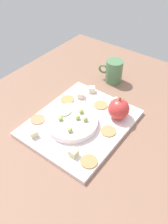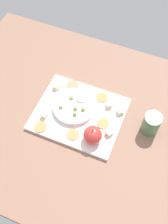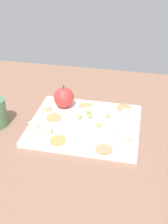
% 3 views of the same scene
% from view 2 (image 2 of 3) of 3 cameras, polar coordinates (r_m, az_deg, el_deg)
% --- Properties ---
extents(table, '(1.14, 0.88, 0.05)m').
position_cam_2_polar(table, '(1.15, -1.95, -1.57)').
color(table, '#8B6350').
rests_on(table, ground).
extents(platter, '(0.35, 0.29, 0.01)m').
position_cam_2_polar(platter, '(1.13, -1.01, -0.43)').
color(platter, white).
rests_on(platter, table).
extents(serving_dish, '(0.17, 0.17, 0.02)m').
position_cam_2_polar(serving_dish, '(1.13, -2.13, 1.09)').
color(serving_dish, white).
rests_on(serving_dish, platter).
extents(apple_whole, '(0.07, 0.07, 0.07)m').
position_cam_2_polar(apple_whole, '(1.04, 1.79, -4.72)').
color(apple_whole, red).
rests_on(apple_whole, platter).
extents(apple_stem, '(0.01, 0.01, 0.01)m').
position_cam_2_polar(apple_stem, '(1.00, 1.85, -3.67)').
color(apple_stem, brown).
rests_on(apple_stem, apple_whole).
extents(cheese_cube_0, '(0.03, 0.03, 0.02)m').
position_cam_2_polar(cheese_cube_0, '(1.19, -5.70, 5.16)').
color(cheese_cube_0, beige).
rests_on(cheese_cube_0, platter).
extents(cheese_cube_1, '(0.03, 0.03, 0.02)m').
position_cam_2_polar(cheese_cube_1, '(1.12, 7.38, 0.05)').
color(cheese_cube_1, beige).
rests_on(cheese_cube_1, platter).
extents(cheese_cube_2, '(0.03, 0.03, 0.02)m').
position_cam_2_polar(cheese_cube_2, '(1.07, 5.15, -4.30)').
color(cheese_cube_2, beige).
rests_on(cheese_cube_2, platter).
extents(cheese_cube_3, '(0.02, 0.02, 0.02)m').
position_cam_2_polar(cheese_cube_3, '(1.12, -8.18, -0.68)').
color(cheese_cube_3, beige).
rests_on(cheese_cube_3, platter).
extents(cheese_cube_4, '(0.03, 0.03, 0.02)m').
position_cam_2_polar(cheese_cube_4, '(1.13, 5.12, 1.43)').
color(cheese_cube_4, beige).
rests_on(cheese_cube_4, platter).
extents(cracker_0, '(0.05, 0.05, 0.00)m').
position_cam_2_polar(cracker_0, '(1.16, 3.73, 3.00)').
color(cracker_0, tan).
rests_on(cracker_0, platter).
extents(cracker_1, '(0.05, 0.05, 0.00)m').
position_cam_2_polar(cracker_1, '(1.08, -2.27, -4.60)').
color(cracker_1, tan).
rests_on(cracker_1, platter).
extents(cracker_2, '(0.05, 0.05, 0.00)m').
position_cam_2_polar(cracker_2, '(1.20, -2.31, 5.53)').
color(cracker_2, tan).
rests_on(cracker_2, platter).
extents(cracker_3, '(0.05, 0.05, 0.00)m').
position_cam_2_polar(cracker_3, '(1.10, 3.92, -2.35)').
color(cracker_3, tan).
rests_on(cracker_3, platter).
extents(cracker_4, '(0.05, 0.05, 0.00)m').
position_cam_2_polar(cracker_4, '(1.10, -8.86, -3.05)').
color(cracker_4, '#A88853').
rests_on(cracker_4, platter).
extents(grape_0, '(0.02, 0.01, 0.01)m').
position_cam_2_polar(grape_0, '(1.13, -2.59, 2.98)').
color(grape_0, '#9FC44E').
rests_on(grape_0, serving_dish).
extents(grape_1, '(0.02, 0.01, 0.01)m').
position_cam_2_polar(grape_1, '(1.10, -0.14, 0.62)').
color(grape_1, '#99AD4D').
rests_on(grape_1, serving_dish).
extents(grape_2, '(0.02, 0.01, 0.02)m').
position_cam_2_polar(grape_2, '(1.10, -1.88, 0.84)').
color(grape_2, '#9BC055').
rests_on(grape_2, serving_dish).
extents(grape_3, '(0.02, 0.01, 0.01)m').
position_cam_2_polar(grape_3, '(1.11, -4.79, 1.03)').
color(grape_3, '#9FC058').
rests_on(grape_3, serving_dish).
extents(grape_4, '(0.02, 0.01, 0.02)m').
position_cam_2_polar(grape_4, '(1.09, -1.86, -0.35)').
color(grape_4, '#A0AD57').
rests_on(grape_4, serving_dish).
extents(apple_slice_0, '(0.05, 0.05, 0.01)m').
position_cam_2_polar(apple_slice_0, '(1.13, -0.66, 2.99)').
color(apple_slice_0, beige).
rests_on(apple_slice_0, serving_dish).
extents(cup, '(0.07, 0.10, 0.09)m').
position_cam_2_polar(cup, '(1.09, 13.56, -2.23)').
color(cup, '#4F7C51').
rests_on(cup, table).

